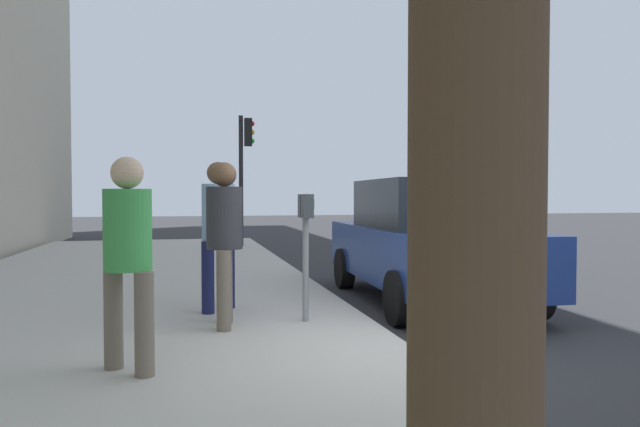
% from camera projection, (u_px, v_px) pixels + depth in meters
% --- Properties ---
extents(ground_plane, '(80.00, 80.00, 0.00)m').
position_uv_depth(ground_plane, '(410.00, 360.00, 5.39)').
color(ground_plane, '#2B2B2D').
rests_on(ground_plane, ground).
extents(sidewalk_slab, '(28.00, 6.00, 0.15)m').
position_uv_depth(sidewalk_slab, '(66.00, 375.00, 4.71)').
color(sidewalk_slab, '#B7B2A8').
rests_on(sidewalk_slab, ground_plane).
extents(parking_meter, '(0.36, 0.12, 1.41)m').
position_uv_depth(parking_meter, '(306.00, 230.00, 6.36)').
color(parking_meter, gray).
rests_on(parking_meter, sidewalk_slab).
extents(pedestrian_at_meter, '(0.53, 0.38, 1.75)m').
position_uv_depth(pedestrian_at_meter, '(224.00, 230.00, 6.10)').
color(pedestrian_at_meter, '#726656').
rests_on(pedestrian_at_meter, sidewalk_slab).
extents(pedestrian_bystander, '(0.42, 0.41, 1.70)m').
position_uv_depth(pedestrian_bystander, '(128.00, 247.00, 4.51)').
color(pedestrian_bystander, '#726656').
rests_on(pedestrian_bystander, sidewalk_slab).
extents(parking_officer, '(0.44, 0.41, 1.80)m').
position_uv_depth(parking_officer, '(218.00, 223.00, 6.95)').
color(parking_officer, '#191E4C').
rests_on(parking_officer, sidewalk_slab).
extents(parked_sedan_near, '(4.47, 2.11, 1.77)m').
position_uv_depth(parked_sedan_near, '(427.00, 241.00, 8.31)').
color(parked_sedan_near, navy).
rests_on(parked_sedan_near, ground_plane).
extents(traffic_signal, '(0.24, 0.44, 3.60)m').
position_uv_depth(traffic_signal, '(245.00, 158.00, 15.91)').
color(traffic_signal, black).
rests_on(traffic_signal, sidewalk_slab).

